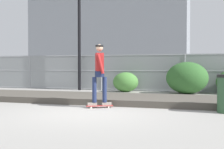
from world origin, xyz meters
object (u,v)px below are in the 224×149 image
(skateboard, at_px, (100,106))
(parked_car_near, at_px, (113,73))
(shrub_center, at_px, (187,78))
(skater, at_px, (99,70))
(shrub_left, at_px, (126,82))
(street_lamp, at_px, (79,14))

(skateboard, height_order, parked_car_near, parked_car_near)
(parked_car_near, bearing_deg, shrub_center, -41.38)
(skater, distance_m, shrub_left, 5.69)
(skateboard, bearing_deg, skater, 95.36)
(skateboard, xyz_separation_m, shrub_left, (-0.58, 5.63, 0.42))
(street_lamp, bearing_deg, shrub_center, -5.89)
(skateboard, relative_size, street_lamp, 0.13)
(skateboard, relative_size, skater, 0.44)
(street_lamp, bearing_deg, skater, -62.19)
(parked_car_near, distance_m, shrub_center, 6.31)
(shrub_left, bearing_deg, street_lamp, 172.05)
(parked_car_near, relative_size, shrub_center, 2.42)
(skater, relative_size, parked_car_near, 0.40)
(skater, xyz_separation_m, parked_car_near, (-2.40, 9.59, -0.29))
(street_lamp, distance_m, shrub_center, 6.40)
(street_lamp, bearing_deg, parked_car_near, 78.13)
(street_lamp, height_order, parked_car_near, street_lamp)
(parked_car_near, relative_size, shrub_left, 3.66)
(skateboard, bearing_deg, parked_car_near, 104.04)
(skateboard, xyz_separation_m, shrub_center, (2.33, 5.42, 0.67))
(skater, height_order, shrub_left, skater)
(skater, relative_size, shrub_left, 1.48)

